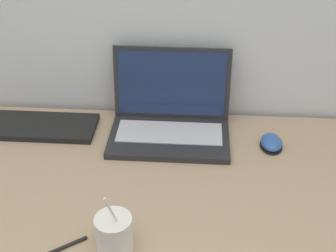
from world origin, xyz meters
TOP-DOWN VIEW (x-y plane):
  - laptop at (0.06, 0.58)m, footprint 0.39×0.27m
  - drink_cup at (-0.04, 0.07)m, footprint 0.09×0.09m
  - computer_mouse at (0.39, 0.52)m, footprint 0.07×0.10m
  - external_keyboard at (-0.38, 0.57)m, footprint 0.39×0.16m
  - pen at (-0.18, 0.05)m, footprint 0.13×0.10m

SIDE VIEW (x-z plane):
  - pen at x=-0.18m, z-range 0.73..0.74m
  - external_keyboard at x=-0.38m, z-range 0.73..0.75m
  - computer_mouse at x=0.39m, z-range 0.73..0.77m
  - drink_cup at x=-0.04m, z-range 0.69..0.87m
  - laptop at x=0.06m, z-range 0.66..0.93m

